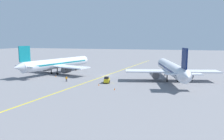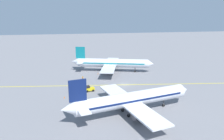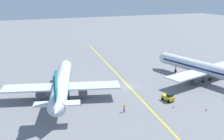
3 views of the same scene
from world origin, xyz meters
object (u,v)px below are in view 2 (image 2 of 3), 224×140
Objects in this scene: baggage_tug_white at (89,89)px; ground_crew_worker at (83,78)px; traffic_cone_by_wingtip at (98,73)px; airplane_adjacent_stand at (131,100)px; traffic_cone_mid_apron at (64,97)px; airplane_at_gate at (112,63)px; traffic_cone_near_nose at (77,90)px.

ground_crew_worker is at bearing -173.93° from baggage_tug_white.
ground_crew_worker is at bearing -41.62° from traffic_cone_by_wingtip.
traffic_cone_by_wingtip is at bearing 138.38° from ground_crew_worker.
traffic_cone_mid_apron is (-13.51, -16.75, -3.43)m from airplane_adjacent_stand.
airplane_at_gate is 17.05m from ground_crew_worker.
ground_crew_worker is 3.05× the size of traffic_cone_near_nose.
airplane_adjacent_stand is 20.97× the size of ground_crew_worker.
airplane_adjacent_stand is 10.85× the size of baggage_tug_white.
traffic_cone_by_wingtip is at bearing 164.69° from baggage_tug_white.
airplane_at_gate is at bearing 128.79° from ground_crew_worker.
ground_crew_worker is 10.19m from traffic_cone_by_wingtip.
traffic_cone_mid_apron is 1.00× the size of traffic_cone_by_wingtip.
airplane_adjacent_stand is at bearing 51.11° from traffic_cone_mid_apron.
airplane_adjacent_stand is 21.79m from traffic_cone_mid_apron.
traffic_cone_by_wingtip is (-37.94, -3.45, -3.43)m from airplane_adjacent_stand.
traffic_cone_by_wingtip is at bearing 151.45° from traffic_cone_mid_apron.
airplane_at_gate is at bearing 152.66° from baggage_tug_white.
airplane_adjacent_stand reaches higher than traffic_cone_by_wingtip.
ground_crew_worker is at bearing -161.42° from airplane_adjacent_stand.
traffic_cone_mid_apron is at bearing -128.89° from airplane_adjacent_stand.
ground_crew_worker is at bearing 158.76° from traffic_cone_mid_apron.
ground_crew_worker reaches higher than traffic_cone_mid_apron.
airplane_adjacent_stand is (40.88, -2.91, 0.00)m from airplane_at_gate.
traffic_cone_mid_apron is at bearing -59.93° from baggage_tug_white.
ground_crew_worker reaches higher than traffic_cone_by_wingtip.
airplane_at_gate is 20.75× the size of ground_crew_worker.
airplane_at_gate is at bearing 114.80° from traffic_cone_by_wingtip.
airplane_at_gate is 25.85m from baggage_tug_white.
traffic_cone_mid_apron is 27.82m from traffic_cone_by_wingtip.
ground_crew_worker is (-30.34, -10.20, -2.80)m from airplane_adjacent_stand.
baggage_tug_white is at bearing -27.34° from airplane_at_gate.
airplane_at_gate is 33.87m from traffic_cone_mid_apron.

